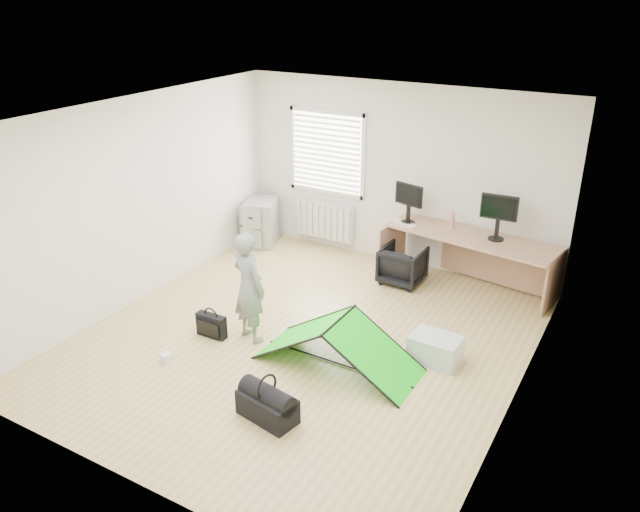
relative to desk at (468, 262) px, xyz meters
The scene contains 18 objects.
ground 2.69m from the desk, 118.82° to the right, with size 5.50×5.50×0.00m, color tan.
back_wall 1.65m from the desk, 161.77° to the left, with size 5.00×0.02×2.70m, color silver.
window 2.76m from the desk, behind, with size 1.20×0.06×1.20m, color silver.
radiator 2.50m from the desk, behind, with size 1.00×0.12×0.60m, color silver.
desk is the anchor object (origin of this frame).
filing_cabinet 3.46m from the desk, behind, with size 0.47×0.63×0.74m, color #9A9D9F.
monitor_left 1.13m from the desk, behind, with size 0.45×0.10×0.43m, color black.
monitor_right 0.71m from the desk, ahead, with size 0.49×0.11×0.46m, color black.
keyboard 1.05m from the desk, behind, with size 0.41×0.14×0.02m, color beige.
thermos 0.63m from the desk, 158.63° to the left, with size 0.07×0.07×0.25m, color #C97074.
office_chair 0.92m from the desk, 161.58° to the right, with size 0.58×0.59×0.54m, color black.
person 3.22m from the desk, 125.28° to the right, with size 0.50×0.33×1.38m, color slate.
kite 2.69m from the desk, 104.25° to the right, with size 1.85×0.81×0.57m, color #15D916, non-canonical shape.
storage_crate 2.01m from the desk, 82.55° to the right, with size 0.56×0.39×0.31m, color #B6BCBF.
tote_bag 3.59m from the desk, behind, with size 0.33×0.14×0.39m, color teal.
laptop_bag 3.64m from the desk, 129.07° to the right, with size 0.39×0.12×0.29m, color black.
white_box 4.27m from the desk, 124.09° to the right, with size 0.11×0.11×0.11m, color silver.
duffel_bag 3.88m from the desk, 102.21° to the right, with size 0.61×0.31×0.26m, color black.
Camera 1 is at (3.41, -5.55, 3.98)m, focal length 35.00 mm.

